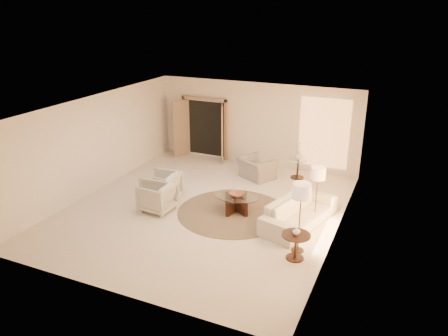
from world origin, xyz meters
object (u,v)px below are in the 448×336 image
at_px(floor_lamp_far, 301,194).
at_px(accent_chair, 256,165).
at_px(end_table, 296,242).
at_px(armchair_left, 161,186).
at_px(end_vase, 297,231).
at_px(armchair_right, 157,195).
at_px(sofa, 299,212).
at_px(coffee_table, 236,202).
at_px(floor_lamp_near, 318,176).
at_px(side_table, 298,167).
at_px(bowl, 236,194).
at_px(side_vase, 299,155).

bearing_deg(floor_lamp_far, accent_chair, 122.11).
height_order(end_table, floor_lamp_far, floor_lamp_far).
distance_m(armchair_left, end_vase, 4.42).
bearing_deg(armchair_right, sofa, 105.03).
relative_size(coffee_table, floor_lamp_near, 1.07).
bearing_deg(accent_chair, floor_lamp_far, 150.51).
relative_size(side_table, bowl, 1.69).
distance_m(end_table, bowl, 2.63).
distance_m(accent_chair, side_table, 1.31).
relative_size(accent_chair, floor_lamp_near, 0.69).
height_order(end_table, floor_lamp_near, floor_lamp_near).
height_order(sofa, end_vase, end_vase).
bearing_deg(bowl, armchair_right, -157.95).
xyz_separation_m(end_table, side_table, (-1.19, 4.63, -0.02)).
height_order(end_table, side_table, side_table).
distance_m(floor_lamp_near, bowl, 2.21).
xyz_separation_m(sofa, bowl, (-1.72, 0.04, 0.14)).
height_order(coffee_table, side_vase, side_vase).
bearing_deg(armchair_left, bowl, 94.60).
bearing_deg(sofa, coffee_table, 103.86).
bearing_deg(floor_lamp_far, end_vase, -85.46).
height_order(accent_chair, floor_lamp_near, floor_lamp_near).
height_order(armchair_left, accent_chair, armchair_left).
distance_m(side_table, end_vase, 4.78).
relative_size(armchair_left, coffee_table, 0.58).
distance_m(armchair_left, accent_chair, 3.28).
distance_m(sofa, armchair_right, 3.75).
bearing_deg(end_table, side_vase, 104.40).
relative_size(end_vase, side_vase, 0.67).
distance_m(floor_lamp_far, bowl, 2.58).
xyz_separation_m(end_table, floor_lamp_near, (0.00, 1.86, 0.86)).
bearing_deg(sofa, side_vase, 30.87).
xyz_separation_m(floor_lamp_far, side_vase, (-1.16, 4.30, -0.63)).
xyz_separation_m(armchair_left, end_vase, (4.20, -1.36, 0.21)).
bearing_deg(armchair_left, sofa, 90.84).
height_order(armchair_left, floor_lamp_near, floor_lamp_near).
distance_m(coffee_table, end_table, 2.63).
relative_size(armchair_left, floor_lamp_far, 0.57).
bearing_deg(end_table, accent_chair, 120.26).
bearing_deg(side_table, armchair_left, -132.75).
xyz_separation_m(coffee_table, end_vase, (2.06, -1.63, 0.40)).
bearing_deg(accent_chair, floor_lamp_near, 165.39).
bearing_deg(armchair_right, end_vase, 81.62).
height_order(sofa, armchair_left, armchair_left).
height_order(floor_lamp_near, floor_lamp_far, floor_lamp_far).
bearing_deg(end_table, floor_lamp_far, 94.54).
xyz_separation_m(coffee_table, end_table, (2.06, -1.63, 0.13)).
distance_m(end_vase, side_vase, 4.78).
bearing_deg(floor_lamp_near, side_vase, 113.28).
xyz_separation_m(armchair_left, end_table, (4.20, -1.36, -0.06)).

